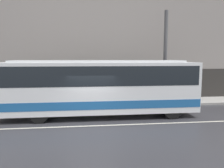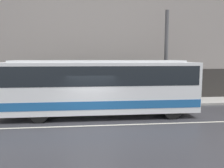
# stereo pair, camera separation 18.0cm
# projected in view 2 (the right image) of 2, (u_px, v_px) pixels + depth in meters

# --- Properties ---
(ground_plane) EXTENTS (60.00, 60.00, 0.00)m
(ground_plane) POSITION_uv_depth(u_px,v_px,m) (91.00, 126.00, 11.06)
(ground_plane) COLOR #333338
(sidewalk) EXTENTS (60.00, 2.53, 0.16)m
(sidewalk) POSITION_uv_depth(u_px,v_px,m) (91.00, 103.00, 16.25)
(sidewalk) COLOR #A09E99
(sidewalk) RESTS_ON ground_plane
(building_facade) EXTENTS (60.00, 0.35, 10.14)m
(building_facade) POSITION_uv_depth(u_px,v_px,m) (90.00, 39.00, 17.09)
(building_facade) COLOR gray
(building_facade) RESTS_ON ground_plane
(lane_stripe) EXTENTS (54.00, 0.14, 0.01)m
(lane_stripe) POSITION_uv_depth(u_px,v_px,m) (91.00, 126.00, 11.06)
(lane_stripe) COLOR beige
(lane_stripe) RESTS_ON ground_plane
(transit_bus) EXTENTS (11.31, 2.50, 3.29)m
(transit_bus) POSITION_uv_depth(u_px,v_px,m) (99.00, 85.00, 12.77)
(transit_bus) COLOR white
(transit_bus) RESTS_ON ground_plane
(utility_pole_near) EXTENTS (0.27, 0.27, 6.64)m
(utility_pole_near) POSITION_uv_depth(u_px,v_px,m) (166.00, 57.00, 15.75)
(utility_pole_near) COLOR #4C4C4F
(utility_pole_near) RESTS_ON sidewalk
(pedestrian_waiting) EXTENTS (0.36, 0.36, 1.70)m
(pedestrian_waiting) POSITION_uv_depth(u_px,v_px,m) (88.00, 90.00, 16.96)
(pedestrian_waiting) COLOR #1E5933
(pedestrian_waiting) RESTS_ON sidewalk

